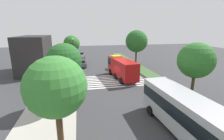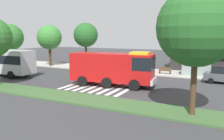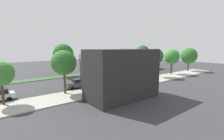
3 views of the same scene
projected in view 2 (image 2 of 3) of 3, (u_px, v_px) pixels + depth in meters
The scene contains 13 objects.
ground_plane at pixel (111, 82), 26.62m from camera, with size 120.00×120.00×0.00m, color #38383A.
sidewalk at pixel (138, 71), 34.46m from camera, with size 60.00×5.49×0.14m, color #ADA89E.
median_strip at pixel (71, 97), 19.86m from camera, with size 60.00×3.00×0.14m, color #3D6033.
crosswalk at pixel (111, 82), 26.61m from camera, with size 6.75×11.04×0.01m.
fire_truck at pixel (115, 67), 24.20m from camera, with size 9.12×3.58×3.69m.
bus_stop_shelter at pixel (197, 62), 29.50m from camera, with size 3.50×1.40×2.46m.
bench_near_shelter at pixel (165, 70), 31.45m from camera, with size 1.60×0.50×0.90m.
storefront_building at pixel (210, 47), 34.55m from camera, with size 10.58×6.09×7.25m.
sidewalk_tree_far_west at pixel (10, 37), 43.15m from camera, with size 4.95×4.95×7.22m.
sidewalk_tree_west at pixel (49, 37), 38.93m from camera, with size 4.11×4.11×6.87m.
sidewalk_tree_center at pixel (86, 35), 35.67m from camera, with size 3.74×3.74×7.07m.
median_tree_center at pixel (197, 27), 14.61m from camera, with size 5.08×5.08×8.25m.
fire_hydrant at pixel (78, 66), 36.51m from camera, with size 0.28×0.28×0.70m, color gold.
Camera 2 is at (11.78, -23.30, 5.37)m, focal length 37.23 mm.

